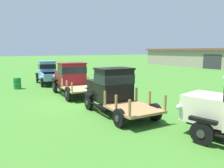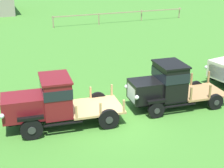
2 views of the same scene
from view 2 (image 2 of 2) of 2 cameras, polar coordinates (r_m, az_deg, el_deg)
The scene contains 4 objects.
ground_plane at distance 15.49m, azimuth 0.86°, elevation -6.05°, with size 240.00×240.00×0.00m, color #3D7528.
paddock_fence at distance 36.80m, azimuth 1.47°, elevation 11.51°, with size 14.65×0.63×1.17m.
vintage_truck_second_in_line at distance 14.78m, azimuth -10.23°, elevation -2.80°, with size 5.30×2.47×2.22m.
vintage_truck_midrow_center at distance 16.51m, azimuth 9.06°, elevation -0.18°, with size 4.92×2.31×2.22m.
Camera 2 is at (-5.14, -12.77, 7.11)m, focal length 55.00 mm.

